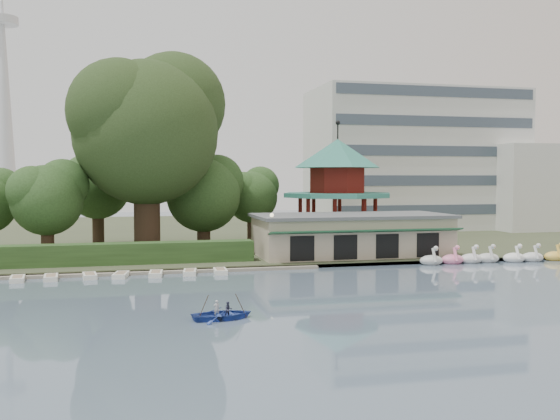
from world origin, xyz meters
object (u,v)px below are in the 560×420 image
object	(u,v)px
dock	(113,273)
big_tree	(148,123)
rowboat_with_passengers	(222,310)
pavilion	(338,180)
boathouse	(351,234)

from	to	relation	value
dock	big_tree	world-z (taller)	big_tree
big_tree	rowboat_with_passengers	xyz separation A→B (m)	(3.09, -28.65, -12.67)
pavilion	boathouse	bearing A→B (deg)	-101.28
big_tree	rowboat_with_passengers	world-z (taller)	big_tree
big_tree	dock	bearing A→B (deg)	-106.14
pavilion	rowboat_with_passengers	distance (m)	37.60
rowboat_with_passengers	dock	bearing A→B (deg)	109.63
pavilion	dock	bearing A→B (deg)	-148.34
dock	pavilion	distance (m)	29.14
pavilion	rowboat_with_passengers	size ratio (longest dim) A/B	2.66
big_tree	pavilion	bearing A→B (deg)	10.27
boathouse	rowboat_with_passengers	bearing A→B (deg)	-125.06
dock	boathouse	bearing A→B (deg)	12.24
boathouse	pavilion	bearing A→B (deg)	78.72
boathouse	rowboat_with_passengers	distance (m)	27.42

